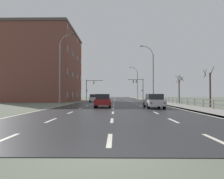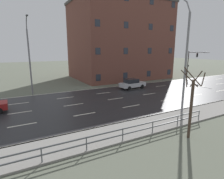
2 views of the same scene
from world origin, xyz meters
The scene contains 7 objects.
ground_plane centered at (0.00, 48.00, -0.06)m, with size 160.00×160.00×0.12m.
street_lamp_midground centered at (7.43, 37.56, 5.39)m, with size 2.65×0.24×11.04m.
street_lamp_left_bank centered at (-7.46, 25.55, 4.97)m, with size 2.26×0.24×10.11m.
traffic_signal_left centered at (-7.04, 56.75, 3.76)m, with size 4.75×0.36×5.71m.
car_far_left centered at (-4.15, 39.78, 0.80)m, with size 2.02×4.20×1.57m.
brick_building centered at (-15.79, 44.22, 7.84)m, with size 14.13×19.02×15.67m.
bare_tree_mid centered at (11.51, 33.78, 2.47)m, with size 1.49×1.66×5.01m.
Camera 2 is at (19.59, 23.24, 6.14)m, focal length 29.85 mm.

